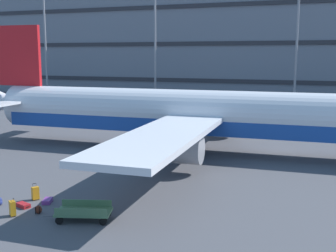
% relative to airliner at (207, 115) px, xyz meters
% --- Properties ---
extents(ground_plane, '(600.00, 600.00, 0.00)m').
position_rel_airliner_xyz_m(ground_plane, '(5.75, 1.51, -3.07)').
color(ground_plane, '#4C4C51').
extents(terminal_structure, '(165.45, 21.26, 19.67)m').
position_rel_airliner_xyz_m(terminal_structure, '(5.75, 52.69, 6.77)').
color(terminal_structure, slate).
rests_on(terminal_structure, ground_plane).
extents(airliner, '(43.25, 35.07, 10.48)m').
position_rel_airliner_xyz_m(airliner, '(0.00, 0.00, 0.00)').
color(airliner, silver).
rests_on(airliner, ground_plane).
extents(light_mast_far_left, '(1.80, 0.50, 22.38)m').
position_rel_airliner_xyz_m(light_mast_far_left, '(-40.10, 34.75, 9.82)').
color(light_mast_far_left, gray).
rests_on(light_mast_far_left, ground_plane).
extents(light_mast_left, '(1.80, 0.50, 23.68)m').
position_rel_airliner_xyz_m(light_mast_left, '(-18.39, 34.75, 10.49)').
color(light_mast_left, gray).
rests_on(light_mast_left, ground_plane).
extents(light_mast_center_left, '(1.80, 0.50, 25.49)m').
position_rel_airliner_xyz_m(light_mast_center_left, '(4.34, 34.75, 11.42)').
color(light_mast_center_left, gray).
rests_on(light_mast_center_left, ground_plane).
extents(suitcase_black, '(0.41, 0.45, 0.92)m').
position_rel_airliner_xyz_m(suitcase_black, '(-5.71, -14.72, -2.68)').
color(suitcase_black, orange).
rests_on(suitcase_black, ground_plane).
extents(suitcase_small, '(0.46, 0.44, 0.88)m').
position_rel_airliner_xyz_m(suitcase_small, '(-5.26, -17.12, -2.66)').
color(suitcase_small, orange).
rests_on(suitcase_small, ground_plane).
extents(suitcase_navy, '(0.87, 0.63, 0.22)m').
position_rel_airliner_xyz_m(suitcase_navy, '(-5.59, -15.91, -2.96)').
color(suitcase_navy, '#B21E23').
rests_on(suitcase_navy, ground_plane).
extents(suitcase_upright, '(0.66, 0.89, 0.21)m').
position_rel_airliner_xyz_m(suitcase_upright, '(-4.82, -14.89, -2.96)').
color(suitcase_upright, '#72388C').
rests_on(suitcase_upright, ground_plane).
extents(backpack_orange, '(0.31, 0.37, 0.50)m').
position_rel_airliner_xyz_m(backpack_orange, '(-6.92, -16.12, -2.85)').
color(backpack_orange, navy).
rests_on(backpack_orange, ground_plane).
extents(backpack_large, '(0.42, 0.36, 0.47)m').
position_rel_airliner_xyz_m(backpack_large, '(-4.27, -16.40, -2.87)').
color(backpack_large, '#592619').
rests_on(backpack_large, ground_plane).
extents(baggage_cart, '(3.35, 2.01, 0.82)m').
position_rel_airliner_xyz_m(baggage_cart, '(-1.66, -16.41, -2.64)').
color(baggage_cart, '#4C724C').
rests_on(baggage_cart, ground_plane).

